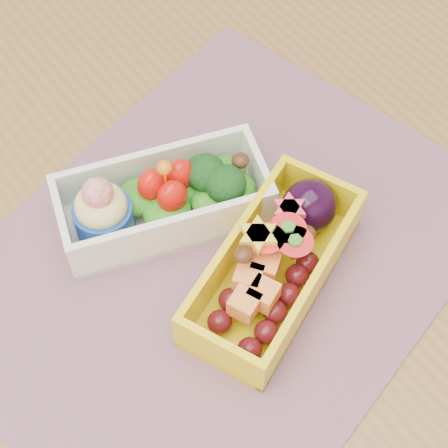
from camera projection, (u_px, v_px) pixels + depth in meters
table at (198, 289)px, 0.72m from camera, size 1.20×0.80×0.75m
placemat at (220, 257)px, 0.62m from camera, size 0.52×0.44×0.00m
bento_white at (162, 200)px, 0.62m from camera, size 0.19×0.13×0.07m
bento_yellow at (276, 262)px, 0.59m from camera, size 0.19×0.14×0.06m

